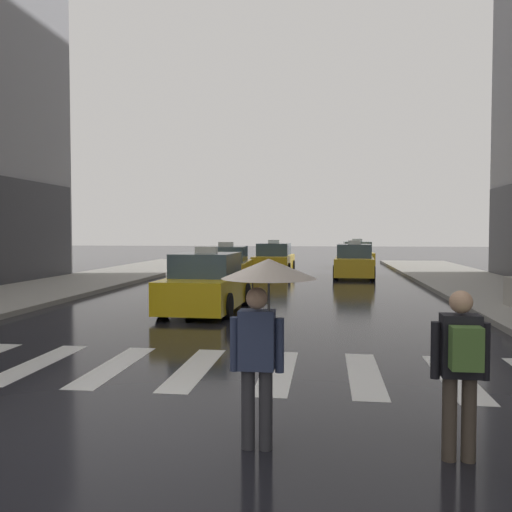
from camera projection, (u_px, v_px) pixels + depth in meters
The scene contains 9 objects.
ground_plane at pixel (127, 438), 5.83m from camera, with size 160.00×160.00×0.00m, color black.
crosswalk_markings at pixel (195, 368), 8.81m from camera, with size 11.30×2.80×0.01m.
taxi_lead at pixel (207, 285), 15.31m from camera, with size 2.02×4.58×1.80m.
taxi_second at pixel (226, 268), 22.47m from camera, with size 2.09×4.61×1.80m.
taxi_third at pixel (354, 263), 26.54m from camera, with size 2.11×4.62×1.80m.
taxi_fourth at pixel (274, 260), 28.64m from camera, with size 2.01×4.58×1.80m.
taxi_fifth at pixel (357, 256), 33.67m from camera, with size 1.98×4.57×1.80m.
pedestrian_with_umbrella at pixel (264, 301), 5.47m from camera, with size 0.96×0.96×1.94m.
pedestrian_with_backpack at pixel (461, 362), 5.18m from camera, with size 0.55×0.43×1.65m.
Camera 1 is at (2.10, -5.52, 2.20)m, focal length 38.28 mm.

